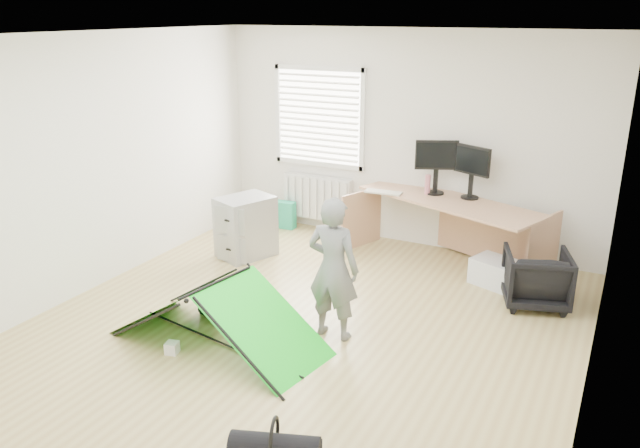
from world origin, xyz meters
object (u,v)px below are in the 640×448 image
at_px(kite, 218,314).
at_px(desk, 447,230).
at_px(person, 333,269).
at_px(storage_crate, 497,273).
at_px(monitor_left, 436,174).
at_px(laptop_bag, 216,304).
at_px(office_chair, 536,278).
at_px(filing_cabinet, 246,227).
at_px(monitor_right, 471,179).
at_px(thermos, 428,185).

bearing_deg(kite, desk, 76.24).
xyz_separation_m(person, storage_crate, (1.12, 1.84, -0.53)).
height_order(monitor_left, laptop_bag, monitor_left).
height_order(desk, office_chair, desk).
distance_m(filing_cabinet, laptop_bag, 1.66).
relative_size(monitor_left, laptop_bag, 1.31).
bearing_deg(laptop_bag, office_chair, 41.71).
bearing_deg(person, monitor_right, -104.80).
height_order(desk, laptop_bag, desk).
height_order(kite, storage_crate, kite).
relative_size(filing_cabinet, kite, 0.38).
relative_size(monitor_left, person, 0.38).
relative_size(monitor_left, monitor_right, 1.04).
bearing_deg(person, desk, -101.00).
relative_size(monitor_left, storage_crate, 0.97).
relative_size(monitor_right, thermos, 2.02).
bearing_deg(person, kite, 34.74).
bearing_deg(office_chair, person, 26.30).
relative_size(desk, laptop_bag, 5.83).
xyz_separation_m(kite, laptop_bag, (-0.33, 0.42, -0.16)).
bearing_deg(monitor_right, person, -80.11).
relative_size(thermos, kite, 0.12).
distance_m(thermos, kite, 3.22).
relative_size(person, storage_crate, 2.57).
bearing_deg(filing_cabinet, storage_crate, 31.61).
xyz_separation_m(office_chair, kite, (-2.43, -2.15, 0.01)).
bearing_deg(filing_cabinet, office_chair, 25.19).
relative_size(monitor_right, storage_crate, 0.93).
bearing_deg(laptop_bag, desk, 66.92).
relative_size(office_chair, storage_crate, 1.23).
height_order(monitor_left, thermos, monitor_left).
distance_m(monitor_left, monitor_right, 0.43).
relative_size(filing_cabinet, monitor_right, 1.54).
height_order(monitor_right, person, person).
relative_size(thermos, storage_crate, 0.46).
relative_size(monitor_left, thermos, 2.11).
height_order(monitor_left, monitor_right, monitor_left).
xyz_separation_m(desk, monitor_left, (-0.23, 0.18, 0.63)).
relative_size(monitor_right, kite, 0.25).
bearing_deg(laptop_bag, thermos, 73.24).
bearing_deg(storage_crate, person, -121.34).
bearing_deg(desk, storage_crate, -11.00).
relative_size(office_chair, laptop_bag, 1.66).
bearing_deg(kite, office_chair, 51.28).
relative_size(desk, thermos, 9.36).
distance_m(monitor_left, person, 2.49).
height_order(monitor_right, thermos, monitor_right).
distance_m(desk, monitor_right, 0.67).
xyz_separation_m(kite, storage_crate, (1.98, 2.46, -0.16)).
bearing_deg(filing_cabinet, person, -14.17).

